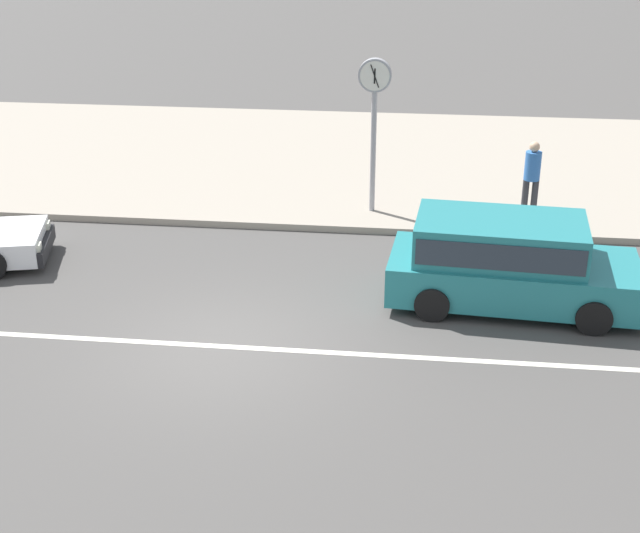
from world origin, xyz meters
TOP-DOWN VIEW (x-y plane):
  - ground_plane at (0.00, 0.00)m, footprint 160.00×160.00m
  - lane_centre_stripe at (0.00, 0.00)m, footprint 50.40×0.14m
  - kerb_strip at (0.00, 10.16)m, footprint 68.00×10.00m
  - minivan_teal_0 at (4.60, 2.14)m, footprint 4.49×2.22m
  - street_clock at (2.00, 6.25)m, footprint 0.70×0.22m
  - pedestrian_near_clock at (5.40, 6.29)m, footprint 0.34×0.34m

SIDE VIEW (x-z plane):
  - ground_plane at x=0.00m, z-range 0.00..0.00m
  - lane_centre_stripe at x=0.00m, z-range 0.00..0.01m
  - kerb_strip at x=0.00m, z-range 0.00..0.15m
  - minivan_teal_0 at x=4.60m, z-range 0.06..1.63m
  - pedestrian_near_clock at x=5.40m, z-range 0.29..1.94m
  - street_clock at x=2.00m, z-range 1.01..4.34m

